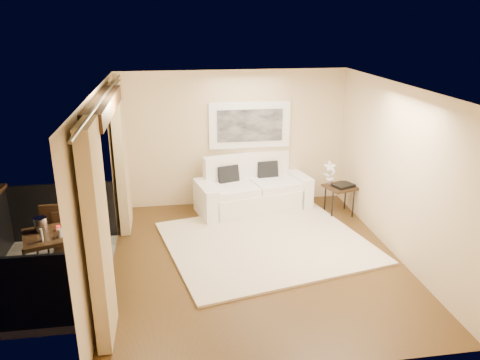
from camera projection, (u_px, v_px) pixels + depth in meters
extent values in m
plane|color=#503617|center=(256.00, 260.00, 7.42)|extent=(5.00, 5.00, 0.00)
plane|color=white|center=(258.00, 89.00, 6.53)|extent=(5.00, 5.00, 0.00)
plane|color=#D5B98E|center=(234.00, 139.00, 9.31)|extent=(4.50, 0.00, 4.50)
plane|color=#D5B98E|center=(304.00, 262.00, 4.64)|extent=(4.50, 0.00, 4.50)
plane|color=#D5B98E|center=(399.00, 172.00, 7.30)|extent=(0.00, 5.00, 5.00)
plane|color=#D5B98E|center=(115.00, 152.00, 8.38)|extent=(0.00, 2.70, 2.70)
plane|color=#D5B98E|center=(80.00, 248.00, 4.93)|extent=(0.00, 2.70, 2.70)
plane|color=#D5B98E|center=(93.00, 104.00, 6.26)|extent=(0.00, 2.40, 2.40)
cube|color=black|center=(103.00, 106.00, 6.28)|extent=(0.28, 2.40, 0.22)
cube|color=#605B56|center=(49.00, 279.00, 6.99)|extent=(1.80, 2.60, 0.12)
cube|color=black|center=(62.00, 212.00, 7.99)|extent=(1.80, 0.06, 1.00)
cube|color=black|center=(19.00, 294.00, 5.62)|extent=(1.80, 0.06, 1.00)
cube|color=tan|center=(121.00, 158.00, 8.13)|extent=(0.16, 0.75, 2.62)
cube|color=tan|center=(98.00, 237.00, 5.24)|extent=(0.16, 0.75, 2.62)
cylinder|color=#4C473F|center=(103.00, 97.00, 6.25)|extent=(0.04, 4.80, 0.04)
cube|color=white|center=(250.00, 125.00, 9.24)|extent=(1.62, 0.05, 0.92)
cube|color=black|center=(250.00, 126.00, 9.20)|extent=(1.30, 0.02, 0.64)
cube|color=beige|center=(266.00, 242.00, 7.95)|extent=(3.76, 3.44, 0.04)
cube|color=white|center=(253.00, 199.00, 9.28)|extent=(1.94, 1.29, 0.44)
cube|color=white|center=(247.00, 174.00, 9.47)|extent=(1.79, 0.60, 0.86)
cube|color=white|center=(206.00, 201.00, 8.92)|extent=(0.44, 0.97, 0.65)
cube|color=white|center=(297.00, 188.00, 9.57)|extent=(0.44, 0.97, 0.65)
cube|color=white|center=(233.00, 189.00, 9.01)|extent=(0.99, 0.99, 0.15)
cube|color=white|center=(274.00, 183.00, 9.30)|extent=(0.99, 0.99, 0.15)
cube|color=black|center=(229.00, 176.00, 9.16)|extent=(0.46, 0.31, 0.43)
cube|color=black|center=(268.00, 171.00, 9.44)|extent=(0.43, 0.23, 0.43)
cube|color=black|center=(340.00, 187.00, 8.99)|extent=(0.66, 0.66, 0.04)
cylinder|color=black|center=(332.00, 206.00, 8.86)|extent=(0.03, 0.03, 0.53)
cylinder|color=black|center=(353.00, 204.00, 8.92)|extent=(0.03, 0.03, 0.53)
cylinder|color=black|center=(325.00, 198.00, 9.24)|extent=(0.03, 0.03, 0.53)
cylinder|color=black|center=(345.00, 196.00, 9.30)|extent=(0.03, 0.03, 0.53)
cube|color=black|center=(343.00, 185.00, 8.96)|extent=(0.46, 0.40, 0.05)
imported|color=white|center=(330.00, 173.00, 9.00)|extent=(0.25, 0.18, 0.46)
cube|color=black|center=(50.00, 236.00, 6.43)|extent=(0.88, 0.88, 0.05)
cylinder|color=black|center=(27.00, 275.00, 6.26)|extent=(0.04, 0.04, 0.77)
cylinder|color=black|center=(72.00, 271.00, 6.34)|extent=(0.04, 0.04, 0.77)
cylinder|color=black|center=(38.00, 254.00, 6.79)|extent=(0.04, 0.04, 0.77)
cylinder|color=black|center=(79.00, 252.00, 6.88)|extent=(0.04, 0.04, 0.77)
cube|color=black|center=(62.00, 234.00, 7.17)|extent=(0.48, 0.48, 0.05)
cube|color=black|center=(58.00, 224.00, 6.88)|extent=(0.46, 0.07, 0.60)
cylinder|color=black|center=(79.00, 243.00, 7.46)|extent=(0.03, 0.03, 0.47)
cylinder|color=black|center=(54.00, 245.00, 7.39)|extent=(0.03, 0.03, 0.47)
cylinder|color=black|center=(75.00, 254.00, 7.11)|extent=(0.03, 0.03, 0.47)
cylinder|color=black|center=(49.00, 256.00, 7.05)|extent=(0.03, 0.03, 0.47)
cube|color=black|center=(69.00, 249.00, 6.82)|extent=(0.45, 0.45, 0.05)
cube|color=black|center=(69.00, 228.00, 6.91)|extent=(0.42, 0.09, 0.55)
cylinder|color=black|center=(58.00, 270.00, 6.70)|extent=(0.03, 0.03, 0.43)
cylinder|color=black|center=(83.00, 267.00, 6.78)|extent=(0.03, 0.03, 0.43)
cylinder|color=black|center=(61.00, 259.00, 7.01)|extent=(0.03, 0.03, 0.43)
cylinder|color=black|center=(84.00, 256.00, 7.09)|extent=(0.03, 0.03, 0.43)
cylinder|color=silver|center=(41.00, 224.00, 6.48)|extent=(0.18, 0.18, 0.20)
cylinder|color=red|center=(58.00, 228.00, 6.52)|extent=(0.06, 0.06, 0.07)
cylinder|color=silver|center=(41.00, 235.00, 6.19)|extent=(0.04, 0.04, 0.18)
cylinder|color=silver|center=(60.00, 233.00, 6.31)|extent=(0.06, 0.06, 0.12)
cylinder|color=white|center=(66.00, 229.00, 6.44)|extent=(0.06, 0.06, 0.12)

